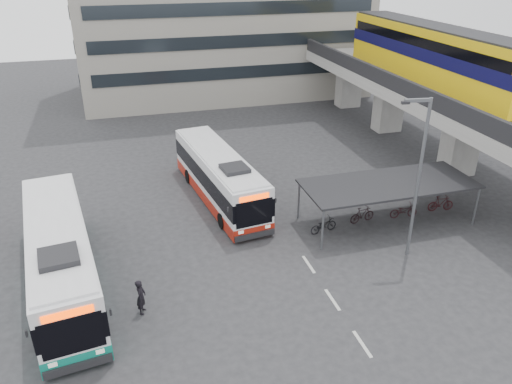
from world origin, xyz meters
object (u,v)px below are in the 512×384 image
object	(u,v)px
pedestrian	(141,297)
lamp_post	(418,171)
bus_teal	(60,256)
bus_main	(219,177)

from	to	relation	value
pedestrian	lamp_post	distance (m)	14.42
bus_teal	lamp_post	size ratio (longest dim) A/B	1.46
bus_main	lamp_post	bearing A→B (deg)	-55.77
pedestrian	lamp_post	size ratio (longest dim) A/B	0.20
bus_main	lamp_post	size ratio (longest dim) A/B	1.38
bus_teal	pedestrian	xyz separation A→B (m)	(3.40, -3.01, -0.83)
pedestrian	lamp_post	world-z (taller)	lamp_post
bus_teal	lamp_post	bearing A→B (deg)	-14.38
bus_teal	bus_main	bearing A→B (deg)	30.22
bus_teal	pedestrian	bearing A→B (deg)	-49.09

